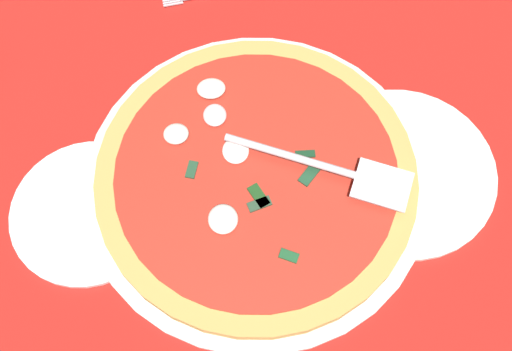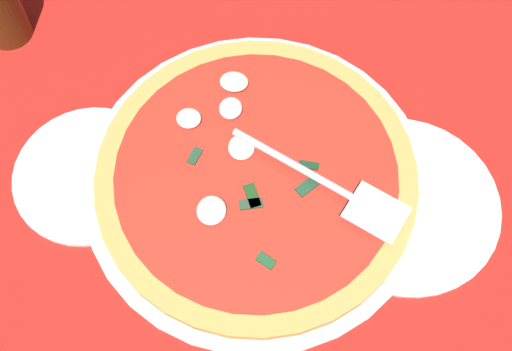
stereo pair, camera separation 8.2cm
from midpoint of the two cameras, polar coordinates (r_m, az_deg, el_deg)
name	(u,v)px [view 1 (the left image)]	position (r cm, az deg, el deg)	size (l,w,h in cm)	color
ground_plane	(255,176)	(84.80, -2.81, -0.34)	(111.64, 111.64, 0.80)	red
checker_pattern	(255,174)	(84.39, -2.82, -0.21)	(111.64, 111.64, 0.10)	silver
pizza_pan	(256,180)	(83.48, -2.80, -0.73)	(45.44, 45.44, 0.94)	silver
dinner_plate_left	(402,171)	(85.29, 10.40, 0.10)	(24.83, 24.83, 1.00)	white
dinner_plate_right	(88,212)	(85.59, -17.54, -3.45)	(20.05, 20.05, 1.00)	white
pizza	(255,175)	(82.17, -2.93, -0.26)	(41.92, 41.92, 3.33)	gold
pizza_server	(327,168)	(79.69, 3.50, 0.39)	(23.55, 12.77, 1.00)	silver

